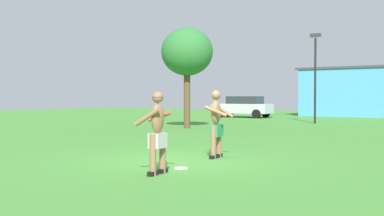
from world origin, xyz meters
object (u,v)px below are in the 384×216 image
(player_with_cap, at_px, (157,129))
(lamp_post, at_px, (315,68))
(player_in_green, at_px, (216,122))
(frisbee, at_px, (181,168))
(car_silver_near_post, at_px, (243,106))
(tree_left_field, at_px, (187,53))

(player_with_cap, bearing_deg, lamp_post, 98.70)
(player_in_green, bearing_deg, frisbee, -83.23)
(car_silver_near_post, distance_m, tree_left_field, 12.77)
(frisbee, distance_m, lamp_post, 18.55)
(lamp_post, relative_size, tree_left_field, 1.05)
(player_with_cap, xyz_separation_m, frisbee, (-0.00, 0.84, -0.90))
(player_with_cap, bearing_deg, frisbee, 90.21)
(player_with_cap, relative_size, lamp_post, 0.32)
(car_silver_near_post, bearing_deg, frisbee, -66.58)
(player_with_cap, bearing_deg, player_in_green, 94.78)
(car_silver_near_post, relative_size, tree_left_field, 0.89)
(tree_left_field, bearing_deg, frisbee, -57.19)
(player_with_cap, height_order, tree_left_field, tree_left_field)
(frisbee, bearing_deg, lamp_post, 99.09)
(frisbee, bearing_deg, car_silver_near_post, 113.42)
(player_in_green, bearing_deg, lamp_post, 99.37)
(player_with_cap, height_order, player_in_green, player_in_green)
(player_in_green, xyz_separation_m, frisbee, (0.23, -1.93, -0.89))
(player_with_cap, xyz_separation_m, car_silver_near_post, (-9.89, 23.67, -0.09))
(lamp_post, bearing_deg, tree_left_field, -119.00)
(lamp_post, distance_m, tree_left_field, 8.35)
(car_silver_near_post, bearing_deg, player_in_green, -65.20)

